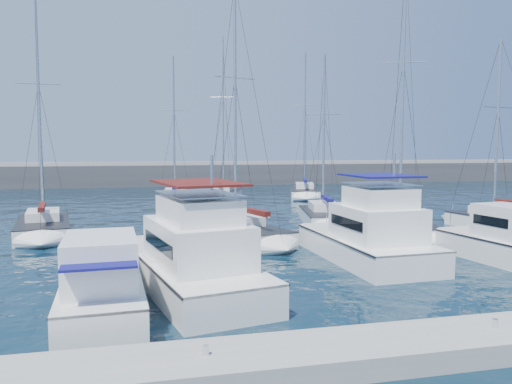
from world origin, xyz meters
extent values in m
plane|color=black|center=(0.00, 0.00, 0.00)|extent=(220.00, 220.00, 0.00)
cube|color=#424244|center=(0.00, 52.00, 1.00)|extent=(160.00, 6.00, 4.00)
cube|color=gray|center=(0.00, 52.00, 3.20)|extent=(160.00, 1.20, 0.50)
cube|color=gray|center=(0.00, -11.00, 0.30)|extent=(40.00, 2.20, 0.60)
cylinder|color=silver|center=(-8.00, -11.00, 0.72)|extent=(0.16, 0.16, 0.25)
cylinder|color=silver|center=(0.00, -11.00, 0.72)|extent=(0.16, 0.16, 0.25)
cube|color=white|center=(-10.75, -5.61, 0.40)|extent=(2.93, 7.13, 1.60)
cube|color=#262628|center=(-10.75, -5.61, 1.15)|extent=(2.99, 7.13, 0.08)
cube|color=white|center=(-10.70, -6.46, 2.00)|extent=(2.34, 3.36, 1.60)
cube|color=black|center=(-10.70, -6.46, 2.08)|extent=(2.35, 2.71, 0.45)
cube|color=#100F5C|center=(-10.63, -7.74, 2.30)|extent=(2.16, 2.24, 0.07)
cube|color=white|center=(-7.65, -2.67, 0.40)|extent=(5.59, 11.12, 1.60)
cube|color=#262628|center=(-7.65, -2.67, 1.15)|extent=(5.66, 11.13, 0.08)
cube|color=white|center=(-7.39, -3.94, 2.00)|extent=(3.92, 5.43, 1.60)
cube|color=black|center=(-7.39, -3.94, 2.08)|extent=(3.77, 4.48, 0.45)
cube|color=white|center=(-7.35, -4.13, 3.25)|extent=(3.03, 3.86, 0.90)
cube|color=#4C130F|center=(-7.35, -4.13, 4.25)|extent=(3.42, 4.40, 0.08)
cube|color=white|center=(1.39, 0.00, 0.40)|extent=(4.09, 8.91, 1.60)
cube|color=#262628|center=(1.39, 0.00, 1.15)|extent=(4.16, 8.92, 0.08)
cube|color=white|center=(1.43, -1.07, 2.00)|extent=(3.34, 4.19, 1.60)
cube|color=black|center=(1.43, -1.07, 2.08)|extent=(3.37, 3.38, 0.45)
cube|color=white|center=(1.44, -1.27, 3.25)|extent=(2.65, 2.95, 0.90)
cube|color=#100F5C|center=(1.44, -1.27, 4.25)|extent=(2.99, 3.36, 0.08)
cube|color=white|center=(7.60, -1.47, 0.40)|extent=(3.17, 5.89, 1.60)
cube|color=#262628|center=(7.60, -1.47, 1.15)|extent=(3.22, 5.89, 0.08)
cube|color=white|center=(7.69, -2.15, 2.00)|extent=(2.41, 2.85, 1.60)
cube|color=black|center=(7.69, -2.15, 2.08)|extent=(2.38, 2.34, 0.45)
cube|color=white|center=(-15.49, 11.07, 0.30)|extent=(4.12, 8.33, 1.30)
cube|color=#262628|center=(-15.49, 11.07, 0.93)|extent=(4.18, 8.34, 0.06)
cube|color=white|center=(-15.56, 11.57, 1.25)|extent=(2.44, 3.74, 0.55)
cylinder|color=silver|center=(-15.61, 11.86, 8.22)|extent=(0.18, 0.18, 13.54)
cylinder|color=silver|center=(-15.32, 9.89, 1.80)|extent=(0.70, 3.96, 0.12)
cube|color=#4C130F|center=(-15.30, 9.79, 1.95)|extent=(0.87, 3.60, 0.28)
cube|color=white|center=(-3.67, 6.00, 0.30)|extent=(5.19, 7.80, 1.30)
cube|color=#262628|center=(-3.67, 6.00, 0.93)|extent=(5.25, 7.82, 0.06)
cube|color=white|center=(-3.81, 6.43, 1.25)|extent=(2.87, 3.62, 0.55)
cylinder|color=silver|center=(-3.90, 6.68, 8.26)|extent=(0.18, 0.18, 13.62)
cylinder|color=silver|center=(-3.31, 4.98, 1.80)|extent=(1.29, 3.45, 0.12)
cube|color=#4C130F|center=(-3.28, 4.88, 1.95)|extent=(1.39, 3.18, 0.28)
cube|color=white|center=(3.62, 11.49, 0.30)|extent=(4.30, 7.68, 1.30)
cube|color=#262628|center=(3.62, 11.49, 0.93)|extent=(4.35, 7.69, 0.06)
cube|color=white|center=(3.71, 11.94, 1.25)|extent=(2.48, 3.48, 0.55)
cylinder|color=silver|center=(3.76, 12.20, 6.89)|extent=(0.18, 0.18, 10.88)
cylinder|color=silver|center=(3.40, 10.43, 1.80)|extent=(0.85, 3.57, 0.12)
cube|color=#100F5C|center=(3.38, 10.33, 1.95)|extent=(1.00, 3.27, 0.28)
cube|color=white|center=(6.92, 6.29, 0.30)|extent=(5.84, 9.35, 1.30)
cube|color=#262628|center=(6.92, 6.29, 0.93)|extent=(5.90, 9.37, 0.06)
cube|color=white|center=(7.10, 6.81, 1.25)|extent=(3.18, 4.31, 0.55)
cylinder|color=silver|center=(7.21, 7.12, 9.42)|extent=(0.18, 0.18, 15.93)
cylinder|color=silver|center=(6.48, 5.04, 1.80)|extent=(1.57, 4.20, 0.12)
cube|color=#4C130F|center=(6.45, 4.95, 1.95)|extent=(1.64, 3.86, 0.28)
cube|color=white|center=(14.22, 6.00, 0.30)|extent=(4.34, 7.80, 1.30)
cube|color=#262628|center=(14.22, 6.00, 0.93)|extent=(4.40, 7.81, 0.06)
cube|color=white|center=(14.13, 6.45, 1.25)|extent=(2.53, 3.53, 0.55)
cylinder|color=silver|center=(14.08, 6.72, 7.11)|extent=(0.18, 0.18, 11.32)
cube|color=white|center=(-6.22, 25.54, 0.30)|extent=(3.80, 9.55, 1.30)
cube|color=#262628|center=(-6.22, 25.54, 0.93)|extent=(3.86, 9.56, 0.06)
cube|color=white|center=(-6.16, 26.12, 1.25)|extent=(2.30, 4.23, 0.55)
cylinder|color=silver|center=(-6.13, 26.47, 7.85)|extent=(0.18, 0.18, 12.80)
cylinder|color=silver|center=(-6.34, 24.15, 1.80)|extent=(0.53, 4.65, 0.12)
cube|color=#100F5C|center=(-6.35, 24.05, 1.95)|extent=(0.72, 4.21, 0.28)
cube|color=white|center=(-0.97, 29.59, 0.30)|extent=(5.94, 10.10, 1.30)
cube|color=#262628|center=(-0.97, 29.59, 0.93)|extent=(6.00, 10.12, 0.06)
cube|color=white|center=(-0.78, 30.16, 1.25)|extent=(3.23, 4.62, 0.55)
cylinder|color=silver|center=(-0.67, 30.50, 9.31)|extent=(0.18, 0.18, 15.73)
cylinder|color=silver|center=(-1.42, 28.22, 1.80)|extent=(1.61, 4.60, 0.12)
cube|color=#4C130F|center=(-1.45, 28.12, 1.95)|extent=(1.68, 4.22, 0.28)
cube|color=white|center=(8.60, 30.70, 0.30)|extent=(5.24, 8.84, 1.30)
cube|color=#262628|center=(8.60, 30.70, 0.93)|extent=(5.29, 8.85, 0.06)
cube|color=white|center=(8.75, 31.20, 1.25)|extent=(2.90, 4.05, 0.55)
cylinder|color=silver|center=(8.83, 31.50, 8.82)|extent=(0.18, 0.18, 14.73)
cylinder|color=silver|center=(8.24, 29.50, 1.80)|extent=(1.30, 4.03, 0.12)
cube|color=#100F5C|center=(8.22, 29.41, 1.95)|extent=(1.40, 3.69, 0.28)
camera|label=1|loc=(-9.45, -22.49, 5.56)|focal=35.00mm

